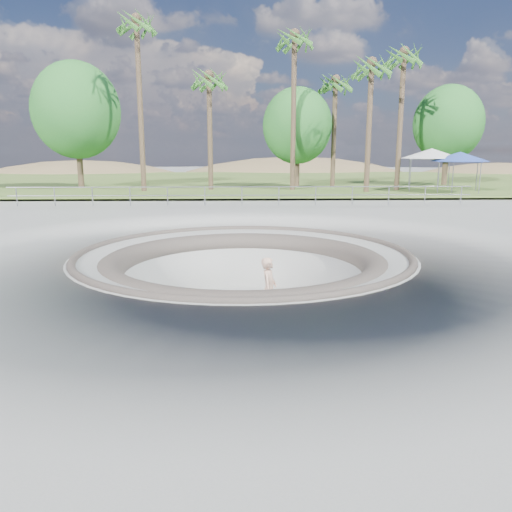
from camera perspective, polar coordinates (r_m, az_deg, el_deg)
name	(u,v)px	position (r m, az deg, el deg)	size (l,w,h in m)	color
ground	(244,253)	(15.31, -1.42, 0.33)	(180.00, 180.00, 0.00)	gray
skate_bowl	(244,310)	(15.78, -1.39, -6.19)	(14.00, 14.00, 4.10)	gray
grass_strip	(241,181)	(49.08, -1.72, 8.62)	(180.00, 36.00, 0.12)	#476327
distant_hills	(267,221)	(72.97, 1.25, 4.01)	(103.20, 45.00, 28.60)	brown
safety_railing	(242,196)	(27.10, -1.62, 6.90)	(25.00, 0.06, 1.03)	gray
skateboard	(269,321)	(14.83, 1.46, -7.39)	(0.91, 0.30, 0.09)	#9A6C3D
skater	(269,289)	(14.54, 1.48, -3.80)	(0.69, 0.45, 1.89)	#D4A489
canopy_white	(432,154)	(37.84, 19.42, 10.97)	(5.58, 5.58, 2.95)	gray
canopy_blue	(460,157)	(37.01, 22.26, 10.45)	(5.04, 5.04, 2.72)	gray
palm_a	(137,31)	(37.27, -13.47, 23.77)	(2.60, 2.60, 12.28)	brown
palm_b	(209,82)	(37.32, -5.39, 19.18)	(2.60, 2.60, 8.91)	brown
palm_c	(294,44)	(37.40, 4.42, 22.96)	(2.60, 2.60, 11.55)	brown
palm_d	(335,86)	(40.62, 9.07, 18.65)	(2.60, 2.60, 9.02)	brown
palm_e	(372,70)	(35.91, 13.07, 19.96)	(2.60, 2.60, 9.40)	brown
palm_f	(404,60)	(38.47, 16.55, 20.64)	(2.60, 2.60, 10.41)	brown
bushy_tree_left	(76,111)	(40.69, -19.87, 15.37)	(6.49, 5.90, 9.37)	brown
bushy_tree_mid	(297,126)	(39.69, 4.75, 14.60)	(5.32, 4.84, 7.68)	brown
bushy_tree_right	(448,124)	(44.80, 21.13, 13.93)	(5.64, 5.13, 8.14)	brown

